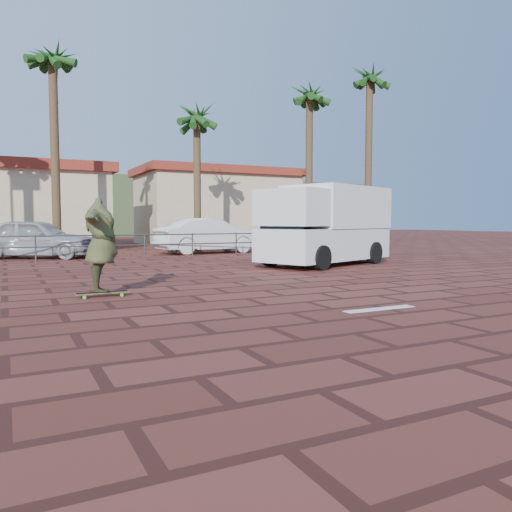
{
  "coord_description": "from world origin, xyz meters",
  "views": [
    {
      "loc": [
        -4.93,
        -7.75,
        1.49
      ],
      "look_at": [
        -0.51,
        1.07,
        0.8
      ],
      "focal_mm": 35.0,
      "sensor_mm": 36.0,
      "label": 1
    }
  ],
  "objects_px": {
    "skateboarder": "(101,245)",
    "campervan": "(326,224)",
    "car_white": "(209,236)",
    "car_silver": "(36,238)",
    "longboard": "(102,293)"
  },
  "relations": [
    {
      "from": "skateboarder",
      "to": "campervan",
      "type": "bearing_deg",
      "value": -48.85
    },
    {
      "from": "campervan",
      "to": "car_white",
      "type": "height_order",
      "value": "campervan"
    },
    {
      "from": "car_silver",
      "to": "car_white",
      "type": "distance_m",
      "value": 7.37
    },
    {
      "from": "car_silver",
      "to": "longboard",
      "type": "bearing_deg",
      "value": -150.39
    },
    {
      "from": "longboard",
      "to": "car_white",
      "type": "relative_size",
      "value": 0.21
    },
    {
      "from": "campervan",
      "to": "longboard",
      "type": "bearing_deg",
      "value": -174.49
    },
    {
      "from": "longboard",
      "to": "skateboarder",
      "type": "xyz_separation_m",
      "value": [
        0.0,
        -0.0,
        0.94
      ]
    },
    {
      "from": "car_white",
      "to": "skateboarder",
      "type": "bearing_deg",
      "value": 143.15
    },
    {
      "from": "skateboarder",
      "to": "campervan",
      "type": "height_order",
      "value": "campervan"
    },
    {
      "from": "campervan",
      "to": "skateboarder",
      "type": "bearing_deg",
      "value": -174.49
    },
    {
      "from": "longboard",
      "to": "campervan",
      "type": "relative_size",
      "value": 0.18
    },
    {
      "from": "longboard",
      "to": "car_silver",
      "type": "relative_size",
      "value": 0.22
    },
    {
      "from": "longboard",
      "to": "car_silver",
      "type": "bearing_deg",
      "value": 91.36
    },
    {
      "from": "skateboarder",
      "to": "car_white",
      "type": "xyz_separation_m",
      "value": [
        6.78,
        11.72,
        -0.22
      ]
    },
    {
      "from": "car_white",
      "to": "campervan",
      "type": "bearing_deg",
      "value": -176.57
    }
  ]
}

